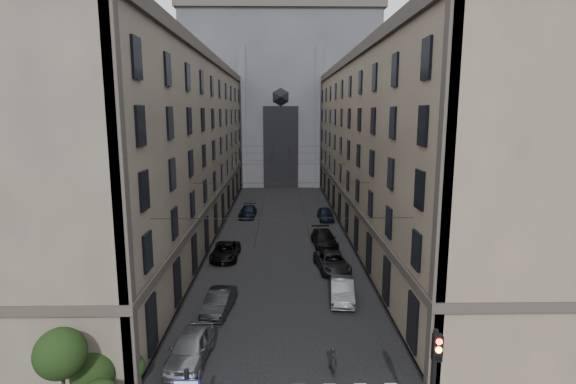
{
  "coord_description": "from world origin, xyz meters",
  "views": [
    {
      "loc": [
        -0.12,
        -13.23,
        13.1
      ],
      "look_at": [
        0.35,
        13.28,
        8.33
      ],
      "focal_mm": 28.0,
      "sensor_mm": 36.0,
      "label": 1
    }
  ],
  "objects": [
    {
      "name": "car_right_midfar",
      "position": [
        4.2,
        29.23,
        0.78
      ],
      "size": [
        2.52,
        5.48,
        1.55
      ],
      "primitive_type": "imported",
      "rotation": [
        0.0,
        0.0,
        0.07
      ],
      "color": "black",
      "rests_on": "ground"
    },
    {
      "name": "sidewalk_right",
      "position": [
        10.5,
        36.0,
        0.07
      ],
      "size": [
        7.0,
        80.0,
        0.15
      ],
      "primitive_type": "cube",
      "color": "#383533",
      "rests_on": "ground"
    },
    {
      "name": "shrub_cluster",
      "position": [
        -8.72,
        5.01,
        1.8
      ],
      "size": [
        3.9,
        4.4,
        3.9
      ],
      "color": "black",
      "rests_on": "sidewalk_left"
    },
    {
      "name": "tram_wires",
      "position": [
        0.0,
        35.63,
        7.25
      ],
      "size": [
        14.0,
        60.0,
        0.43
      ],
      "color": "black",
      "rests_on": "ground"
    },
    {
      "name": "traffic_light_right",
      "position": [
        5.6,
        1.92,
        3.29
      ],
      "size": [
        0.34,
        0.5,
        5.2
      ],
      "color": "black",
      "rests_on": "ground"
    },
    {
      "name": "building_right",
      "position": [
        13.44,
        36.0,
        9.34
      ],
      "size": [
        13.6,
        60.6,
        18.85
      ],
      "color": "brown",
      "rests_on": "ground"
    },
    {
      "name": "car_right_midnear",
      "position": [
        4.2,
        22.48,
        0.72
      ],
      "size": [
        2.98,
        5.45,
        1.45
      ],
      "primitive_type": "imported",
      "rotation": [
        0.0,
        0.0,
        0.11
      ],
      "color": "black",
      "rests_on": "ground"
    },
    {
      "name": "sidewalk_left",
      "position": [
        -10.5,
        36.0,
        0.07
      ],
      "size": [
        7.0,
        80.0,
        0.15
      ],
      "primitive_type": "cube",
      "color": "#383533",
      "rests_on": "ground"
    },
    {
      "name": "car_left_far",
      "position": [
        -4.2,
        41.98,
        0.69
      ],
      "size": [
        2.16,
        4.87,
        1.39
      ],
      "primitive_type": "imported",
      "rotation": [
        0.0,
        0.0,
        -0.05
      ],
      "color": "black",
      "rests_on": "ground"
    },
    {
      "name": "car_left_midfar",
      "position": [
        -5.08,
        25.66,
        0.7
      ],
      "size": [
        2.44,
        5.08,
        1.4
      ],
      "primitive_type": "imported",
      "rotation": [
        0.0,
        0.0,
        -0.03
      ],
      "color": "black",
      "rests_on": "ground"
    },
    {
      "name": "pedestrian",
      "position": [
        2.52,
        7.35,
        0.79
      ],
      "size": [
        0.58,
        0.68,
        1.58
      ],
      "primitive_type": "imported",
      "rotation": [
        0.0,
        0.0,
        1.99
      ],
      "color": "black",
      "rests_on": "ground"
    },
    {
      "name": "gothic_tower",
      "position": [
        0.0,
        74.96,
        17.8
      ],
      "size": [
        35.0,
        23.0,
        58.0
      ],
      "color": "#2D2D33",
      "rests_on": "ground"
    },
    {
      "name": "car_right_near",
      "position": [
        4.2,
        16.41,
        0.74
      ],
      "size": [
        2.0,
        4.64,
        1.49
      ],
      "primitive_type": "imported",
      "rotation": [
        0.0,
        0.0,
        -0.1
      ],
      "color": "slate",
      "rests_on": "ground"
    },
    {
      "name": "car_left_near",
      "position": [
        -4.9,
        8.73,
        0.81
      ],
      "size": [
        2.28,
        4.89,
        1.62
      ],
      "primitive_type": "imported",
      "rotation": [
        0.0,
        0.0,
        -0.08
      ],
      "color": "slate",
      "rests_on": "ground"
    },
    {
      "name": "car_right_far",
      "position": [
        5.43,
        40.16,
        0.75
      ],
      "size": [
        1.89,
        4.44,
        1.5
      ],
      "primitive_type": "imported",
      "rotation": [
        0.0,
        0.0,
        0.03
      ],
      "color": "black",
      "rests_on": "ground"
    },
    {
      "name": "building_left",
      "position": [
        -13.44,
        36.0,
        9.34
      ],
      "size": [
        13.6,
        60.6,
        18.85
      ],
      "color": "#52483F",
      "rests_on": "ground"
    },
    {
      "name": "car_left_midnear",
      "position": [
        -4.2,
        14.72,
        0.71
      ],
      "size": [
        2.05,
        4.49,
        1.43
      ],
      "primitive_type": "imported",
      "rotation": [
        0.0,
        0.0,
        -0.13
      ],
      "color": "black",
      "rests_on": "ground"
    }
  ]
}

